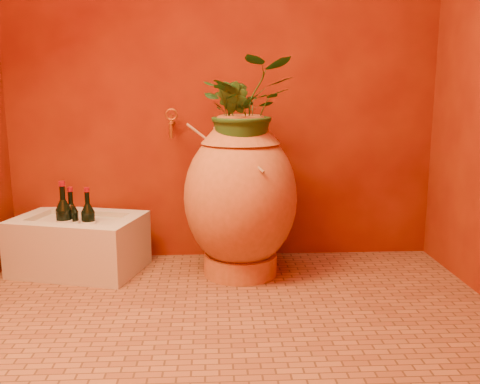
{
  "coord_description": "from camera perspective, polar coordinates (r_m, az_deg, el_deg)",
  "views": [
    {
      "loc": [
        -0.07,
        -2.15,
        1.01
      ],
      "look_at": [
        0.06,
        0.35,
        0.52
      ],
      "focal_mm": 40.0,
      "sensor_mm": 36.0,
      "label": 1
    }
  ],
  "objects": [
    {
      "name": "floor",
      "position": [
        2.38,
        -1.08,
        -14.04
      ],
      "size": [
        2.5,
        2.5,
        0.0
      ],
      "primitive_type": "plane",
      "color": "brown",
      "rests_on": "ground"
    },
    {
      "name": "wall_back",
      "position": [
        3.16,
        -1.81,
        15.46
      ],
      "size": [
        2.5,
        0.02,
        2.5
      ],
      "primitive_type": "cube",
      "color": "#5C1105",
      "rests_on": "ground"
    },
    {
      "name": "amphora",
      "position": [
        2.86,
        0.05,
        -0.52
      ],
      "size": [
        0.75,
        0.75,
        0.87
      ],
      "rotation": [
        0.0,
        0.0,
        0.27
      ],
      "color": "#AF6131",
      "rests_on": "floor"
    },
    {
      "name": "stone_basin",
      "position": [
        3.12,
        -16.77,
        -5.42
      ],
      "size": [
        0.76,
        0.63,
        0.31
      ],
      "rotation": [
        0.0,
        0.0,
        -0.27
      ],
      "color": "#B9B29A",
      "rests_on": "floor"
    },
    {
      "name": "wine_bottle_a",
      "position": [
        3.02,
        -18.23,
        -3.1
      ],
      "size": [
        0.09,
        0.09,
        0.35
      ],
      "color": "black",
      "rests_on": "stone_basin"
    },
    {
      "name": "wine_bottle_b",
      "position": [
        3.02,
        -15.85,
        -3.25
      ],
      "size": [
        0.08,
        0.08,
        0.31
      ],
      "color": "black",
      "rests_on": "stone_basin"
    },
    {
      "name": "wine_bottle_c",
      "position": [
        3.05,
        -17.47,
        -3.2
      ],
      "size": [
        0.08,
        0.08,
        0.31
      ],
      "color": "black",
      "rests_on": "stone_basin"
    },
    {
      "name": "wall_tap",
      "position": [
        3.08,
        -7.33,
        7.45
      ],
      "size": [
        0.07,
        0.15,
        0.16
      ],
      "color": "#B47A29",
      "rests_on": "wall_back"
    },
    {
      "name": "plant_main",
      "position": [
        2.79,
        0.55,
        8.86
      ],
      "size": [
        0.54,
        0.49,
        0.52
      ],
      "primitive_type": "imported",
      "rotation": [
        0.0,
        0.0,
        0.19
      ],
      "color": "#1E4719",
      "rests_on": "amphora"
    },
    {
      "name": "plant_side",
      "position": [
        2.74,
        -0.68,
        7.92
      ],
      "size": [
        0.25,
        0.26,
        0.37
      ],
      "primitive_type": "imported",
      "rotation": [
        0.0,
        0.0,
        -0.95
      ],
      "color": "#1E4719",
      "rests_on": "amphora"
    }
  ]
}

